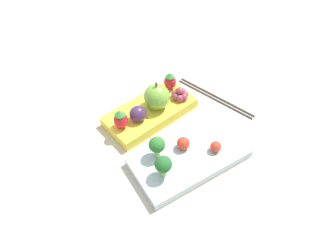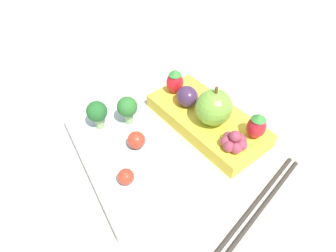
{
  "view_description": "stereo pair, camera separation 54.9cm",
  "coord_description": "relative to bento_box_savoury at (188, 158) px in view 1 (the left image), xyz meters",
  "views": [
    {
      "loc": [
        0.24,
        0.34,
        0.49
      ],
      "look_at": [
        -0.0,
        0.0,
        0.03
      ],
      "focal_mm": 32.0,
      "sensor_mm": 36.0,
      "label": 1
    },
    {
      "loc": [
        -0.27,
        0.18,
        0.36
      ],
      "look_at": [
        -0.0,
        0.0,
        0.03
      ],
      "focal_mm": 32.0,
      "sensor_mm": 36.0,
      "label": 2
    }
  ],
  "objects": [
    {
      "name": "ground_plane",
      "position": [
        -0.0,
        -0.08,
        -0.01
      ],
      "size": [
        4.0,
        4.0,
        0.0
      ],
      "primitive_type": "plane",
      "color": "#BCB29E"
    },
    {
      "name": "bento_box_savoury",
      "position": [
        0.0,
        0.0,
        0.0
      ],
      "size": [
        0.23,
        0.14,
        0.02
      ],
      "color": "silver",
      "rests_on": "ground_plane"
    },
    {
      "name": "bento_box_fruit",
      "position": [
        -0.01,
        -0.15,
        0.0
      ],
      "size": [
        0.21,
        0.12,
        0.02
      ],
      "color": "yellow",
      "rests_on": "ground_plane"
    },
    {
      "name": "broccoli_floret_0",
      "position": [
        0.07,
        0.01,
        0.04
      ],
      "size": [
        0.03,
        0.03,
        0.05
      ],
      "color": "#93B770",
      "rests_on": "bento_box_savoury"
    },
    {
      "name": "broccoli_floret_1",
      "position": [
        0.05,
        -0.04,
        0.04
      ],
      "size": [
        0.03,
        0.03,
        0.05
      ],
      "color": "#93B770",
      "rests_on": "bento_box_savoury"
    },
    {
      "name": "cherry_tomato_0",
      "position": [
        -0.05,
        0.02,
        0.02
      ],
      "size": [
        0.02,
        0.02,
        0.02
      ],
      "color": "red",
      "rests_on": "bento_box_savoury"
    },
    {
      "name": "cherry_tomato_1",
      "position": [
        0.0,
        -0.02,
        0.02
      ],
      "size": [
        0.03,
        0.03,
        0.03
      ],
      "color": "red",
      "rests_on": "bento_box_savoury"
    },
    {
      "name": "apple",
      "position": [
        -0.03,
        -0.14,
        0.04
      ],
      "size": [
        0.06,
        0.06,
        0.07
      ],
      "color": "#70A838",
      "rests_on": "bento_box_fruit"
    },
    {
      "name": "strawberry_0",
      "position": [
        0.07,
        -0.14,
        0.04
      ],
      "size": [
        0.03,
        0.03,
        0.05
      ],
      "color": "red",
      "rests_on": "bento_box_fruit"
    },
    {
      "name": "strawberry_1",
      "position": [
        -0.09,
        -0.18,
        0.04
      ],
      "size": [
        0.03,
        0.03,
        0.04
      ],
      "color": "red",
      "rests_on": "bento_box_fruit"
    },
    {
      "name": "plum",
      "position": [
        0.03,
        -0.14,
        0.03
      ],
      "size": [
        0.04,
        0.03,
        0.03
      ],
      "color": "#42284C",
      "rests_on": "bento_box_fruit"
    },
    {
      "name": "grape_cluster",
      "position": [
        -0.08,
        -0.14,
        0.02
      ],
      "size": [
        0.04,
        0.04,
        0.03
      ],
      "color": "#93384C",
      "rests_on": "bento_box_fruit"
    },
    {
      "name": "chopsticks_pair",
      "position": [
        -0.17,
        -0.11,
        -0.01
      ],
      "size": [
        0.07,
        0.21,
        0.01
      ],
      "color": "#332D28",
      "rests_on": "ground_plane"
    }
  ]
}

